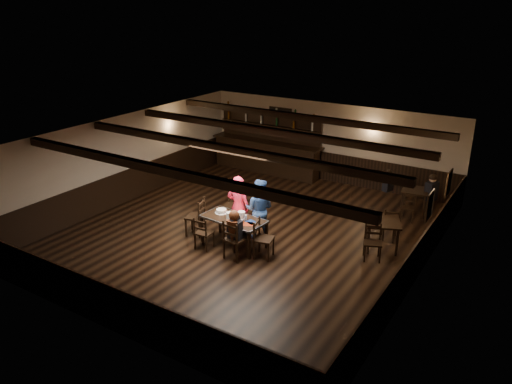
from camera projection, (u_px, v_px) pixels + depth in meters
The scene contains 25 objects.
ground at pixel (249, 232), 13.49m from camera, with size 10.00×10.00×0.00m, color black.
room_shell at pixel (250, 171), 12.89m from camera, with size 9.02×10.02×2.71m.
dining_table at pixel (234, 221), 12.57m from camera, with size 1.73×0.97×0.75m.
chair_near_left at pixel (202, 231), 12.40m from camera, with size 0.43×0.41×0.87m.
chair_near_right at pixel (233, 237), 11.90m from camera, with size 0.50×0.48×1.00m.
chair_end_left at pixel (198, 214), 13.17m from camera, with size 0.57×0.58×1.02m.
chair_end_right at pixel (261, 235), 12.03m from camera, with size 0.52×0.54×0.98m.
chair_far_pushed at pixel (234, 202), 14.05m from camera, with size 0.51×0.50×0.95m.
woman_pink at pixel (238, 207), 13.00m from camera, with size 0.62×0.40×1.69m, color #FF2248.
man_blue at pixel (259, 209), 12.90m from camera, with size 0.80×0.62×1.64m, color navy.
seated_person at pixel (235, 227), 11.86m from camera, with size 0.34×0.51×0.83m.
cake at pixel (221, 211), 12.83m from camera, with size 0.33×0.33×0.10m.
plate_stack_a at pixel (230, 215), 12.49m from camera, with size 0.18×0.18×0.17m, color white.
plate_stack_b at pixel (241, 216), 12.41m from camera, with size 0.19×0.19×0.22m, color white.
tea_light at pixel (240, 216), 12.58m from camera, with size 0.05×0.05×0.06m.
salt_shaker at pixel (242, 221), 12.24m from camera, with size 0.04×0.04×0.10m, color silver.
pepper_shaker at pixel (243, 221), 12.24m from camera, with size 0.04×0.04×0.10m, color #A5A8AD.
drink_glass at pixel (246, 217), 12.46m from camera, with size 0.07×0.07×0.11m, color silver.
menu_red at pixel (247, 224), 12.20m from camera, with size 0.34×0.24×0.00m, color maroon.
menu_blue at pixel (251, 222), 12.31m from camera, with size 0.29×0.21×0.00m, color navy.
bar_counter at pixel (267, 152), 18.09m from camera, with size 4.25×0.70×2.20m.
back_table_a at pixel (383, 225), 12.40m from camera, with size 1.09×1.09×0.75m.
back_table_b at pixel (415, 193), 14.46m from camera, with size 0.83×0.83×0.75m.
bg_patron_left at pixel (388, 180), 15.02m from camera, with size 0.28×0.37×0.67m.
bg_patron_right at pixel (432, 187), 14.30m from camera, with size 0.35×0.44×0.79m.
Camera 1 is at (6.64, -10.23, 5.87)m, focal length 35.00 mm.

